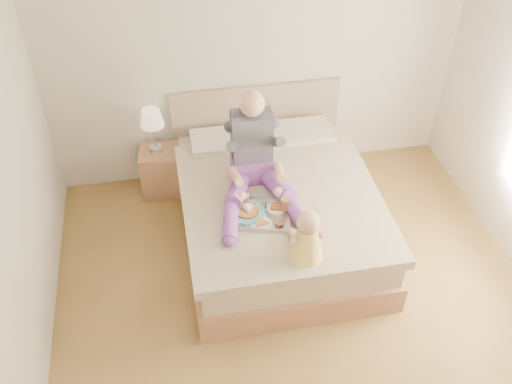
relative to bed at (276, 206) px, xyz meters
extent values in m
cube|color=brown|center=(0.00, -1.08, -0.32)|extent=(4.00, 4.20, 0.01)
cube|color=white|center=(0.00, -1.08, 2.38)|extent=(4.00, 4.20, 0.02)
cube|color=beige|center=(0.00, 1.02, 1.03)|extent=(4.00, 0.02, 2.70)
cube|color=#8C5E41|center=(0.00, -0.07, -0.18)|extent=(1.68, 2.13, 0.28)
cube|color=tan|center=(0.00, -0.07, 0.08)|extent=(1.60, 2.05, 0.24)
cube|color=tan|center=(0.00, -0.22, 0.25)|extent=(1.70, 1.80, 0.09)
cube|color=beige|center=(-0.38, 0.68, 0.27)|extent=(0.62, 0.40, 0.14)
cube|color=beige|center=(0.38, 0.68, 0.27)|extent=(0.62, 0.40, 0.14)
cube|color=#827059|center=(0.00, 1.01, 0.18)|extent=(1.70, 0.08, 1.00)
cube|color=#8C5E41|center=(-1.00, 0.80, -0.07)|extent=(0.44, 0.40, 0.49)
cylinder|color=#B2B5B9|center=(-1.03, 0.82, 0.19)|extent=(0.12, 0.12, 0.04)
cylinder|color=#B2B5B9|center=(-1.03, 0.82, 0.34)|extent=(0.02, 0.02, 0.26)
cone|color=#FEE5C7|center=(-1.03, 0.82, 0.55)|extent=(0.23, 0.23, 0.16)
cube|color=#713A93|center=(-0.19, 0.12, 0.38)|extent=(0.38, 0.30, 0.17)
cube|color=#37373F|center=(-0.19, 0.18, 0.68)|extent=(0.36, 0.22, 0.47)
sphere|color=#E7AB90|center=(-0.19, 0.15, 1.03)|extent=(0.21, 0.21, 0.21)
cylinder|color=#713A93|center=(-0.35, -0.11, 0.37)|extent=(0.32, 0.52, 0.21)
cylinder|color=#713A93|center=(-0.48, -0.47, 0.36)|extent=(0.21, 0.46, 0.12)
sphere|color=#713A93|center=(-0.53, -0.69, 0.35)|extent=(0.11, 0.11, 0.11)
cylinder|color=#37373F|center=(-0.39, 0.05, 0.70)|extent=(0.13, 0.30, 0.24)
cylinder|color=#E7AB90|center=(-0.38, -0.14, 0.53)|extent=(0.09, 0.30, 0.16)
sphere|color=#E7AB90|center=(-0.36, -0.28, 0.43)|extent=(0.09, 0.09, 0.09)
cylinder|color=#713A93|center=(-0.04, -0.12, 0.37)|extent=(0.30, 0.52, 0.21)
cylinder|color=#713A93|center=(0.06, -0.49, 0.36)|extent=(0.18, 0.46, 0.12)
sphere|color=#713A93|center=(0.10, -0.71, 0.35)|extent=(0.11, 0.11, 0.11)
cylinder|color=#37373F|center=(0.00, 0.04, 0.70)|extent=(0.11, 0.29, 0.24)
cylinder|color=#E7AB90|center=(-0.01, -0.15, 0.53)|extent=(0.11, 0.31, 0.16)
sphere|color=#E7AB90|center=(-0.05, -0.29, 0.43)|extent=(0.09, 0.09, 0.09)
cube|color=#B2B5B9|center=(-0.23, -0.40, 0.30)|extent=(0.60, 0.52, 0.01)
cylinder|color=#3FB2B7|center=(-0.33, -0.36, 0.31)|extent=(0.30, 0.30, 0.02)
cylinder|color=#B0783B|center=(-0.33, -0.36, 0.33)|extent=(0.20, 0.20, 0.02)
cylinder|color=white|center=(-0.35, -0.21, 0.36)|extent=(0.09, 0.09, 0.10)
torus|color=white|center=(-0.30, -0.23, 0.36)|extent=(0.03, 0.07, 0.07)
cylinder|color=brown|center=(-0.35, -0.21, 0.41)|extent=(0.08, 0.08, 0.01)
cylinder|color=white|center=(-0.08, -0.36, 0.31)|extent=(0.17, 0.17, 0.01)
cube|color=#B0783B|center=(-0.08, -0.36, 0.33)|extent=(0.11, 0.11, 0.02)
cylinder|color=white|center=(-0.24, -0.52, 0.31)|extent=(0.17, 0.17, 0.01)
ellipsoid|color=red|center=(-0.22, -0.53, 0.33)|extent=(0.04, 0.04, 0.01)
cylinder|color=white|center=(-0.01, -0.39, 0.37)|extent=(0.08, 0.08, 0.13)
cylinder|color=orange|center=(-0.01, -0.39, 0.37)|extent=(0.07, 0.07, 0.13)
cylinder|color=white|center=(-0.09, -0.56, 0.33)|extent=(0.08, 0.08, 0.04)
cylinder|color=#471E0A|center=(-0.09, -0.56, 0.33)|extent=(0.07, 0.07, 0.03)
cone|color=#E5CC48|center=(0.04, -0.90, 0.44)|extent=(0.27, 0.27, 0.29)
sphere|color=#E7AB90|center=(0.04, -0.90, 0.65)|extent=(0.18, 0.18, 0.18)
cylinder|color=#E7AB90|center=(-0.02, -0.77, 0.34)|extent=(0.08, 0.21, 0.07)
sphere|color=#E7AB90|center=(-0.03, -0.67, 0.34)|extent=(0.06, 0.06, 0.06)
cylinder|color=#E7AB90|center=(-0.07, -0.90, 0.49)|extent=(0.08, 0.15, 0.12)
cylinder|color=#E7AB90|center=(0.08, -0.77, 0.34)|extent=(0.10, 0.21, 0.07)
sphere|color=#E7AB90|center=(0.08, -0.67, 0.34)|extent=(0.06, 0.06, 0.06)
cylinder|color=#E7AB90|center=(0.14, -0.89, 0.49)|extent=(0.09, 0.15, 0.12)
camera|label=1|loc=(-0.89, -3.75, 3.56)|focal=40.00mm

